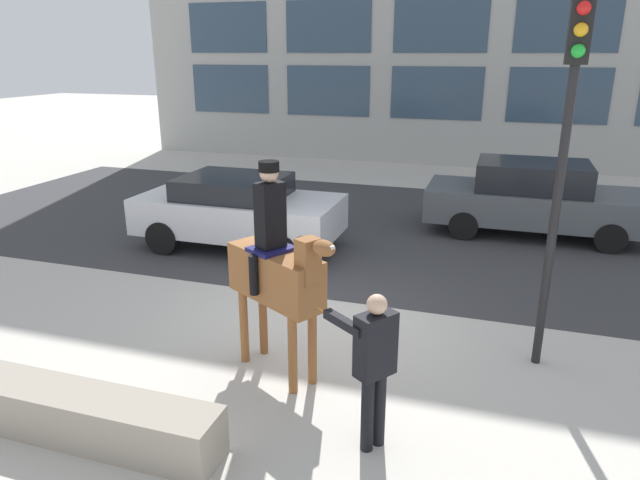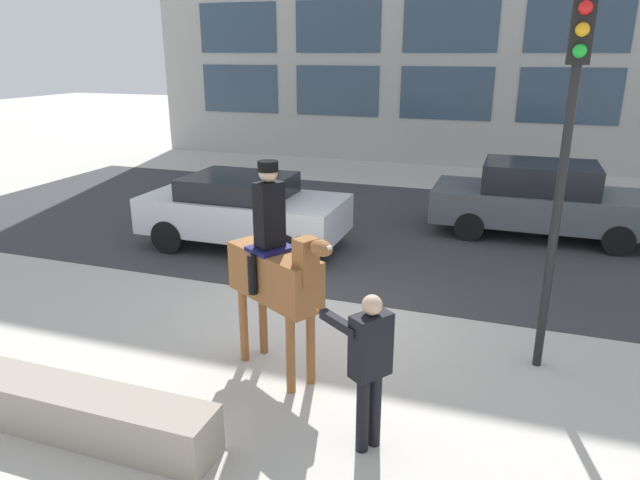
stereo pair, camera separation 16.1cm
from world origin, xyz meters
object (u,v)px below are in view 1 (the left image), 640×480
at_px(traffic_light, 566,135).
at_px(planter_ledge, 90,417).
at_px(street_car_near_lane, 238,210).
at_px(pedestrian_bystander, 373,360).
at_px(mounted_horse_lead, 277,270).
at_px(street_car_far_lane, 534,198).

relative_size(traffic_light, planter_ledge, 1.53).
height_order(traffic_light, planter_ledge, traffic_light).
bearing_deg(street_car_near_lane, planter_ledge, -78.63).
distance_m(pedestrian_bystander, planter_ledge, 3.01).
xyz_separation_m(mounted_horse_lead, street_car_far_lane, (3.20, 7.14, -0.56)).
height_order(street_car_near_lane, planter_ledge, street_car_near_lane).
xyz_separation_m(mounted_horse_lead, traffic_light, (3.11, 1.25, 1.57)).
bearing_deg(planter_ledge, traffic_light, 34.51).
xyz_separation_m(traffic_light, planter_ledge, (-4.49, -3.09, -2.69)).
xyz_separation_m(street_car_near_lane, traffic_light, (5.73, -3.10, 2.17)).
bearing_deg(street_car_near_lane, pedestrian_bystander, -53.08).
height_order(street_car_near_lane, traffic_light, traffic_light).
bearing_deg(street_car_near_lane, street_car_far_lane, 25.63).
relative_size(mounted_horse_lead, street_car_far_lane, 0.58).
xyz_separation_m(pedestrian_bystander, traffic_light, (1.68, 2.29, 1.96)).
distance_m(street_car_near_lane, planter_ledge, 6.33).
relative_size(pedestrian_bystander, traffic_light, 0.38).
bearing_deg(pedestrian_bystander, planter_ledge, 51.51).
bearing_deg(pedestrian_bystander, mounted_horse_lead, -0.38).
height_order(pedestrian_bystander, street_car_far_lane, pedestrian_bystander).
xyz_separation_m(pedestrian_bystander, planter_ledge, (-2.80, -0.80, -0.73)).
distance_m(pedestrian_bystander, traffic_light, 3.45).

